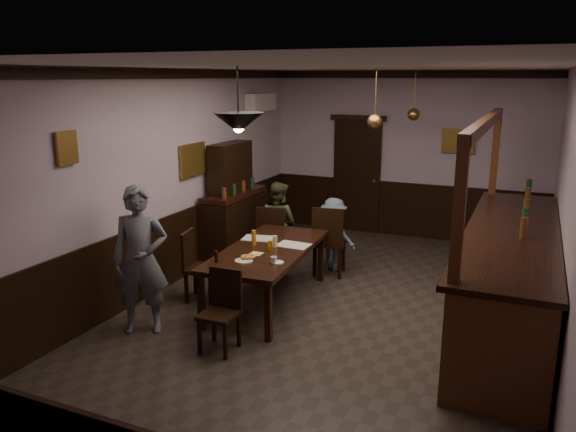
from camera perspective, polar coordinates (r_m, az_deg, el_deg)
The scene contains 31 objects.
room at distance 6.64m, azimuth 4.56°, elevation 1.83°, with size 5.01×8.01×3.01m.
dining_table at distance 7.23m, azimuth -2.09°, elevation -3.77°, with size 1.15×2.26×0.75m.
chair_far_left at distance 8.56m, azimuth -1.63°, elevation -1.92°, with size 0.51×0.51×0.99m.
chair_far_right at distance 8.27m, azimuth 4.16°, elevation -2.27°, with size 0.53×0.53×1.06m.
chair_near at distance 6.17m, azimuth -6.73°, elevation -9.08°, with size 0.39×0.39×0.88m.
chair_side at distance 7.49m, azimuth -9.30°, elevation -4.69°, with size 0.48×0.48×0.94m.
person_standing at distance 6.61m, azimuth -14.73°, elevation -4.36°, with size 0.63×0.41×1.72m, color slate.
person_seated_left at distance 8.78m, azimuth -1.03°, elevation -0.72°, with size 0.64×0.50×1.32m, color #4B4C2E.
person_seated_right at distance 8.54m, azimuth 4.63°, elevation -1.87°, with size 0.73×0.42×1.12m, color slate.
newspaper_left at distance 7.64m, azimuth -3.03°, elevation -2.27°, with size 0.42×0.30×0.01m, color silver.
newspaper_right at distance 7.33m, azimuth 0.55°, elevation -2.96°, with size 0.42×0.30×0.01m, color silver.
napkin at distance 6.99m, azimuth -3.25°, elevation -3.84°, with size 0.15×0.15×0.00m, color #FCC95D.
saucer at distance 6.65m, azimuth -1.08°, elevation -4.73°, with size 0.15×0.15×0.01m, color white.
coffee_cup at distance 6.61m, azimuth -1.45°, elevation -4.46°, with size 0.08×0.08×0.07m, color white.
pastry_plate at distance 6.73m, azimuth -4.51°, elevation -4.55°, with size 0.22×0.22×0.01m, color white.
pastry_ring_a at distance 6.77m, azimuth -4.31°, elevation -4.17°, with size 0.13×0.13×0.04m, color #C68C47.
pastry_ring_b at distance 6.78m, azimuth -3.83°, elevation -4.15°, with size 0.13×0.13×0.04m, color #C68C47.
soda_can at distance 7.11m, azimuth -1.81°, elevation -3.04°, with size 0.07×0.07×0.12m, color orange.
beer_glass at distance 7.32m, azimuth -3.49°, elevation -2.23°, with size 0.06×0.06×0.20m, color #BF721E.
water_glass at distance 7.24m, azimuth -1.34°, elevation -2.59°, with size 0.06×0.06×0.15m, color silver.
pepper_mill at distance 6.72m, azimuth -7.29°, elevation -4.09°, with size 0.04×0.04×0.14m, color black.
sideboard at distance 9.07m, azimuth -5.54°, elevation 0.31°, with size 0.51×1.42×1.88m.
bar_counter at distance 7.16m, azimuth 21.53°, elevation -5.54°, with size 1.01×4.36×2.44m.
door_back at distance 10.68m, azimuth 7.00°, elevation 3.98°, with size 0.90×0.06×2.10m, color black.
ac_unit at distance 10.10m, azimuth -2.78°, elevation 11.49°, with size 0.20×0.85×0.30m.
picture_left_small at distance 6.49m, azimuth -21.56°, elevation 6.46°, with size 0.04×0.28×0.36m.
picture_left_large at distance 8.39m, azimuth -9.65°, elevation 5.65°, with size 0.04×0.62×0.48m.
picture_back at distance 10.22m, azimuth 16.91°, elevation 7.28°, with size 0.55×0.04×0.42m.
pendant_iron at distance 6.17m, azimuth -5.06°, elevation 9.42°, with size 0.56×0.56×0.70m.
pendant_brass_mid at distance 7.80m, azimuth 8.80°, elevation 9.48°, with size 0.20×0.20×0.81m.
pendant_brass_far at distance 9.32m, azimuth 12.64°, elevation 10.02°, with size 0.20×0.20×0.81m.
Camera 1 is at (2.13, -6.13, 2.90)m, focal length 35.00 mm.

